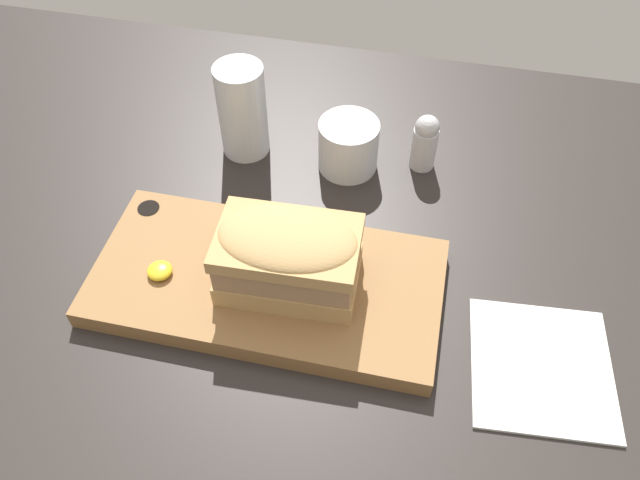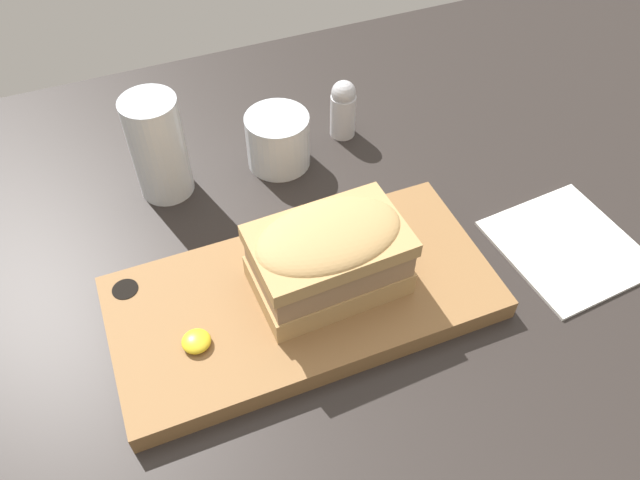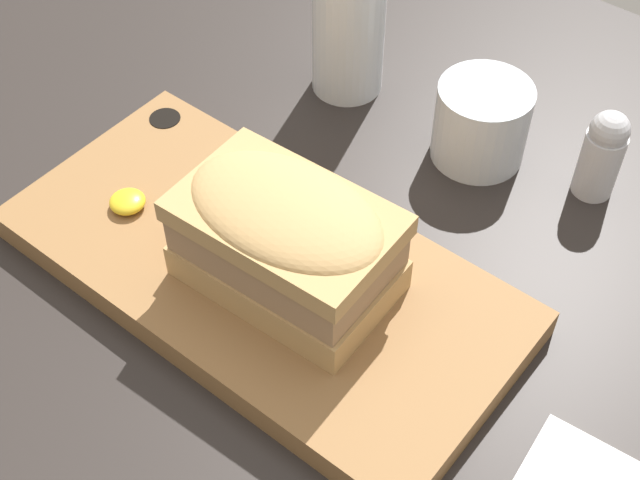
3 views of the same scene
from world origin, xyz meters
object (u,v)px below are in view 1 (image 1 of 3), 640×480
(sandwich, at_px, (288,255))
(water_glass, at_px, (243,116))
(serving_board, at_px, (267,282))
(salt_shaker, at_px, (425,141))
(wine_glass, at_px, (348,148))
(napkin, at_px, (541,367))

(sandwich, xyz_separation_m, water_glass, (-0.12, 0.23, -0.01))
(serving_board, xyz_separation_m, salt_shaker, (0.15, 0.24, 0.03))
(serving_board, distance_m, water_glass, 0.25)
(wine_glass, relative_size, salt_shaker, 0.98)
(water_glass, bearing_deg, serving_board, -67.81)
(napkin, distance_m, salt_shaker, 0.32)
(serving_board, height_order, sandwich, sandwich)
(water_glass, bearing_deg, wine_glass, -1.81)
(salt_shaker, bearing_deg, serving_board, -121.44)
(wine_glass, bearing_deg, salt_shaker, 12.92)
(serving_board, bearing_deg, sandwich, -2.40)
(serving_board, xyz_separation_m, water_glass, (-0.09, 0.22, 0.04))
(serving_board, relative_size, water_glass, 3.00)
(sandwich, height_order, napkin, sandwich)
(sandwich, bearing_deg, napkin, -7.43)
(sandwich, bearing_deg, water_glass, 117.87)
(wine_glass, relative_size, napkin, 0.49)
(water_glass, xyz_separation_m, napkin, (0.40, -0.26, -0.05))
(serving_board, distance_m, napkin, 0.31)
(serving_board, xyz_separation_m, sandwich, (0.03, -0.00, 0.06))
(serving_board, relative_size, wine_glass, 4.91)
(wine_glass, height_order, salt_shaker, salt_shaker)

